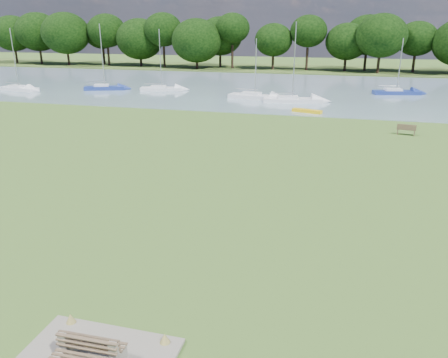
% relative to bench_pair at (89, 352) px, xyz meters
% --- Properties ---
extents(ground, '(220.00, 220.00, 0.00)m').
position_rel_bench_pair_xyz_m(ground, '(0.00, 14.00, -0.48)').
color(ground, olive).
extents(river, '(220.00, 40.00, 0.10)m').
position_rel_bench_pair_xyz_m(river, '(0.00, 56.00, -0.48)').
color(river, gray).
rests_on(river, ground).
extents(far_bank, '(220.00, 20.00, 0.40)m').
position_rel_bench_pair_xyz_m(far_bank, '(0.00, 86.00, -0.48)').
color(far_bank, '#4C6626').
rests_on(far_bank, ground).
extents(bench_pair, '(1.77, 1.07, 0.94)m').
position_rel_bench_pair_xyz_m(bench_pair, '(0.00, 0.00, 0.00)').
color(bench_pair, gray).
rests_on(bench_pair, concrete_pad).
extents(riverbank_bench, '(1.55, 0.68, 0.93)m').
position_rel_bench_pair_xyz_m(riverbank_bench, '(11.37, 30.19, -0.02)').
color(riverbank_bench, brown).
rests_on(riverbank_bench, ground).
extents(kayak, '(3.21, 1.63, 0.31)m').
position_rel_bench_pair_xyz_m(kayak, '(2.57, 38.00, -0.28)').
color(kayak, yellow).
rests_on(kayak, river).
extents(tree_line, '(138.62, 9.80, 11.86)m').
position_rel_bench_pair_xyz_m(tree_line, '(-2.26, 82.00, 6.54)').
color(tree_line, black).
rests_on(tree_line, far_bank).
extents(sailboat_1, '(6.87, 3.04, 7.15)m').
position_rel_bench_pair_xyz_m(sailboat_1, '(-4.47, 45.39, 0.02)').
color(sailboat_1, white).
rests_on(sailboat_1, river).
extents(sailboat_2, '(6.21, 2.69, 8.30)m').
position_rel_bench_pair_xyz_m(sailboat_2, '(-37.90, 44.29, -0.00)').
color(sailboat_2, white).
rests_on(sailboat_2, river).
extents(sailboat_3, '(6.09, 2.92, 8.18)m').
position_rel_bench_pair_xyz_m(sailboat_3, '(-18.59, 49.49, -0.03)').
color(sailboat_3, white).
rests_on(sailboat_3, river).
extents(sailboat_6, '(6.21, 2.96, 7.10)m').
position_rel_bench_pair_xyz_m(sailboat_6, '(12.89, 53.96, 0.02)').
color(sailboat_6, navy).
rests_on(sailboat_6, river).
extents(sailboat_7, '(7.07, 3.12, 9.03)m').
position_rel_bench_pair_xyz_m(sailboat_7, '(0.27, 44.09, 0.01)').
color(sailboat_7, white).
rests_on(sailboat_7, river).
extents(sailboat_8, '(5.79, 3.48, 8.84)m').
position_rel_bench_pair_xyz_m(sailboat_8, '(-26.55, 47.92, 0.07)').
color(sailboat_8, navy).
rests_on(sailboat_8, river).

